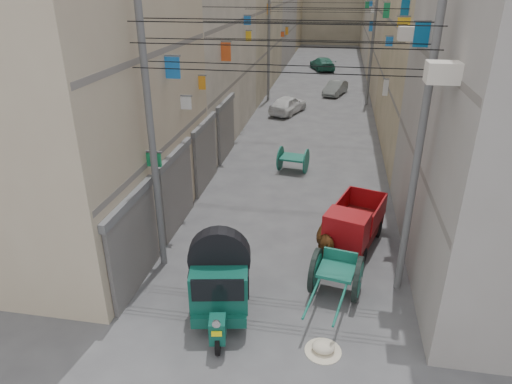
% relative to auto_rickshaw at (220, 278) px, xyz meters
% --- Properties ---
extents(building_row_left, '(8.00, 62.00, 14.00)m').
position_rel_auto_rickshaw_xyz_m(building_row_left, '(-6.79, 30.16, 5.30)').
color(building_row_left, tan).
rests_on(building_row_left, ground).
extents(building_row_right, '(8.00, 62.00, 14.00)m').
position_rel_auto_rickshaw_xyz_m(building_row_right, '(9.20, 30.16, 5.30)').
color(building_row_right, gray).
rests_on(building_row_right, ground).
extents(shutters_left, '(0.18, 14.40, 2.88)m').
position_rel_auto_rickshaw_xyz_m(shutters_left, '(-2.71, 6.41, 0.33)').
color(shutters_left, '#494A4E').
rests_on(shutters_left, ground).
extents(signboards, '(8.22, 40.52, 5.67)m').
position_rel_auto_rickshaw_xyz_m(signboards, '(1.19, 17.69, 2.27)').
color(signboards, silver).
rests_on(signboards, ground).
extents(ac_units, '(0.70, 6.55, 3.35)m').
position_rel_auto_rickshaw_xyz_m(ac_units, '(4.85, 3.70, 6.27)').
color(ac_units, silver).
rests_on(ac_units, ground).
extents(utility_poles, '(7.40, 22.20, 8.00)m').
position_rel_auto_rickshaw_xyz_m(utility_poles, '(1.20, 13.03, 2.84)').
color(utility_poles, '#595A5C').
rests_on(utility_poles, ground).
extents(overhead_cables, '(7.40, 22.52, 1.12)m').
position_rel_auto_rickshaw_xyz_m(overhead_cables, '(1.20, 10.43, 5.60)').
color(overhead_cables, black).
rests_on(overhead_cables, ground).
extents(auto_rickshaw, '(1.95, 2.90, 1.97)m').
position_rel_auto_rickshaw_xyz_m(auto_rickshaw, '(0.00, 0.00, 0.00)').
color(auto_rickshaw, black).
rests_on(auto_rickshaw, ground).
extents(tonga_cart, '(1.60, 3.04, 1.31)m').
position_rel_auto_rickshaw_xyz_m(tonga_cart, '(3.00, 1.39, -0.48)').
color(tonga_cart, black).
rests_on(tonga_cart, ground).
extents(mini_truck, '(2.17, 3.25, 1.68)m').
position_rel_auto_rickshaw_xyz_m(mini_truck, '(3.45, 3.82, -0.36)').
color(mini_truck, black).
rests_on(mini_truck, ground).
extents(second_cart, '(1.47, 1.34, 1.16)m').
position_rel_auto_rickshaw_xyz_m(second_cart, '(0.86, 10.43, -0.55)').
color(second_cart, '#155E4D').
rests_on(second_cart, ground).
extents(feed_sack, '(0.56, 0.45, 0.28)m').
position_rel_auto_rickshaw_xyz_m(feed_sack, '(2.77, -0.93, -1.02)').
color(feed_sack, beige).
rests_on(feed_sack, ground).
extents(horse, '(1.21, 1.88, 1.46)m').
position_rel_auto_rickshaw_xyz_m(horse, '(2.76, 3.03, -0.43)').
color(horse, brown).
rests_on(horse, ground).
extents(distant_car_white, '(2.52, 3.81, 1.21)m').
position_rel_auto_rickshaw_xyz_m(distant_car_white, '(-0.53, 20.61, -0.56)').
color(distant_car_white, silver).
rests_on(distant_car_white, ground).
extents(distant_car_grey, '(2.00, 3.43, 1.07)m').
position_rel_auto_rickshaw_xyz_m(distant_car_grey, '(2.51, 26.68, -0.63)').
color(distant_car_grey, slate).
rests_on(distant_car_grey, ground).
extents(distant_car_green, '(2.96, 4.59, 1.24)m').
position_rel_auto_rickshaw_xyz_m(distant_car_green, '(1.03, 37.42, -0.54)').
color(distant_car_green, '#226550').
rests_on(distant_car_green, ground).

